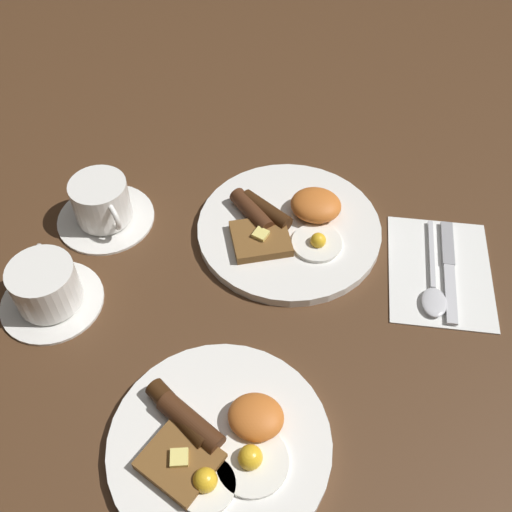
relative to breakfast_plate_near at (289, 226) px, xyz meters
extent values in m
plane|color=#4C301C|center=(0.00, 0.00, -0.01)|extent=(3.00, 3.00, 0.00)
cylinder|color=white|center=(0.00, 0.00, -0.01)|extent=(0.28, 0.28, 0.01)
cylinder|color=white|center=(-0.05, 0.03, 0.00)|extent=(0.07, 0.07, 0.01)
sphere|color=yellow|center=(-0.05, 0.03, 0.01)|extent=(0.02, 0.02, 0.02)
ellipsoid|color=orange|center=(-0.03, -0.03, 0.02)|extent=(0.08, 0.07, 0.03)
cylinder|color=#482715|center=(0.06, 0.00, 0.01)|extent=(0.08, 0.08, 0.03)
cylinder|color=#381E0C|center=(0.04, -0.01, 0.01)|extent=(0.09, 0.07, 0.02)
cube|color=brown|center=(0.04, 0.04, 0.01)|extent=(0.11, 0.10, 0.01)
cube|color=#F4E072|center=(0.04, 0.04, 0.02)|extent=(0.03, 0.03, 0.01)
cylinder|color=white|center=(0.02, 0.35, -0.01)|extent=(0.26, 0.26, 0.01)
cylinder|color=white|center=(-0.03, 0.37, 0.00)|extent=(0.08, 0.08, 0.01)
sphere|color=yellow|center=(-0.02, 0.36, 0.01)|extent=(0.03, 0.03, 0.03)
cylinder|color=white|center=(0.02, 0.40, 0.00)|extent=(0.07, 0.07, 0.01)
sphere|color=yellow|center=(0.02, 0.40, 0.01)|extent=(0.03, 0.03, 0.03)
ellipsoid|color=orange|center=(-0.02, 0.32, 0.02)|extent=(0.07, 0.06, 0.03)
cylinder|color=#361D0B|center=(0.07, 0.33, 0.01)|extent=(0.09, 0.07, 0.02)
cylinder|color=#432412|center=(0.05, 0.34, 0.02)|extent=(0.09, 0.06, 0.03)
cube|color=brown|center=(0.05, 0.38, 0.01)|extent=(0.10, 0.10, 0.01)
cube|color=#F4E072|center=(0.05, 0.38, 0.02)|extent=(0.02, 0.02, 0.01)
cylinder|color=white|center=(0.28, 0.04, -0.01)|extent=(0.15, 0.15, 0.01)
cylinder|color=white|center=(0.28, 0.04, 0.03)|extent=(0.09, 0.09, 0.07)
cylinder|color=#9E7047|center=(0.28, 0.04, 0.06)|extent=(0.08, 0.08, 0.00)
torus|color=white|center=(0.25, 0.07, 0.03)|extent=(0.04, 0.04, 0.04)
cylinder|color=white|center=(0.30, 0.20, -0.01)|extent=(0.14, 0.14, 0.01)
cylinder|color=white|center=(0.30, 0.20, 0.03)|extent=(0.09, 0.09, 0.06)
cylinder|color=#9E7047|center=(0.30, 0.20, 0.06)|extent=(0.08, 0.08, 0.00)
torus|color=white|center=(0.32, 0.16, 0.03)|extent=(0.03, 0.04, 0.04)
cube|color=white|center=(-0.23, 0.03, -0.01)|extent=(0.16, 0.21, 0.01)
cube|color=silver|center=(-0.24, 0.07, -0.01)|extent=(0.02, 0.10, 0.00)
cube|color=#9E9EA3|center=(-0.24, -0.02, -0.01)|extent=(0.02, 0.08, 0.01)
ellipsoid|color=silver|center=(-0.22, 0.09, 0.00)|extent=(0.04, 0.05, 0.01)
cube|color=silver|center=(-0.21, 0.00, -0.01)|extent=(0.02, 0.13, 0.00)
camera|label=1|loc=(-0.08, 0.61, 0.67)|focal=42.00mm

